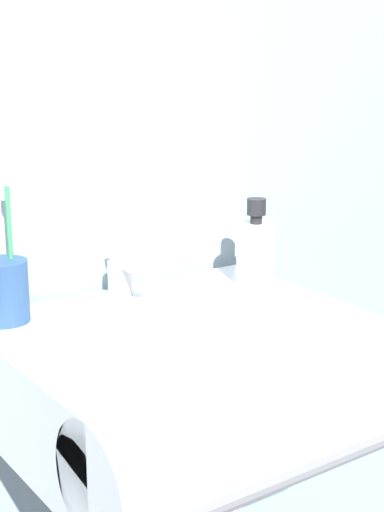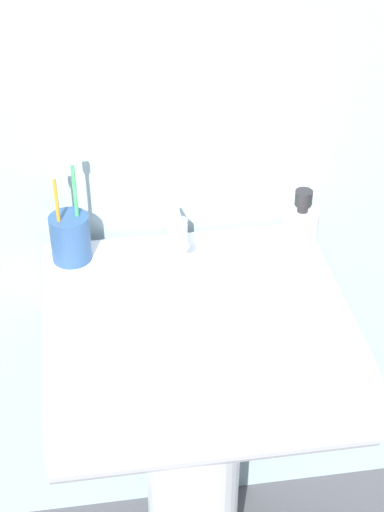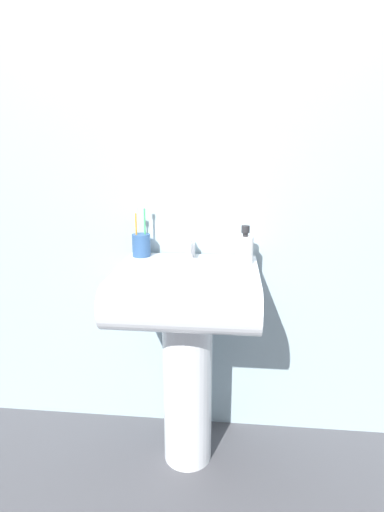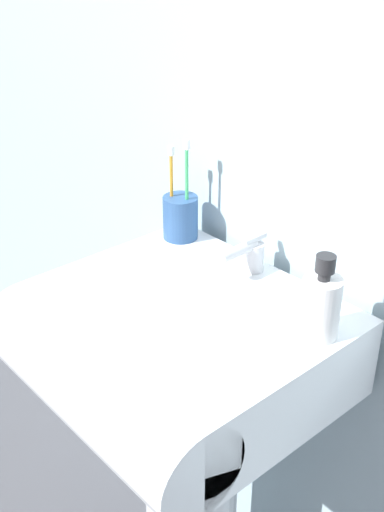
# 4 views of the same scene
# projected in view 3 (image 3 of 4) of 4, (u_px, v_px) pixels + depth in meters

# --- Properties ---
(ground_plane) EXTENTS (6.00, 6.00, 0.00)m
(ground_plane) POSITION_uv_depth(u_px,v_px,m) (188.00, 455.00, 1.71)
(ground_plane) COLOR #4C4C51
(ground_plane) RESTS_ON ground
(wall_back) EXTENTS (5.00, 0.05, 2.40)m
(wall_back) POSITION_uv_depth(u_px,v_px,m) (194.00, 166.00, 1.64)
(wall_back) COLOR #9EB7C1
(wall_back) RESTS_ON ground
(sink_pedestal) EXTENTS (0.20, 0.20, 0.68)m
(sink_pedestal) POSITION_uv_depth(u_px,v_px,m) (188.00, 385.00, 1.62)
(sink_pedestal) COLOR white
(sink_pedestal) RESTS_ON ground
(sink_basin) EXTENTS (0.53, 0.49, 0.16)m
(sink_basin) POSITION_uv_depth(u_px,v_px,m) (186.00, 293.00, 1.46)
(sink_basin) COLOR white
(sink_basin) RESTS_ON sink_pedestal
(faucet) EXTENTS (0.04, 0.12, 0.07)m
(faucet) POSITION_uv_depth(u_px,v_px,m) (190.00, 248.00, 1.63)
(faucet) COLOR silver
(faucet) RESTS_ON sink_basin
(toothbrush_cup) EXTENTS (0.07, 0.07, 0.22)m
(toothbrush_cup) POSITION_uv_depth(u_px,v_px,m) (141.00, 245.00, 1.65)
(toothbrush_cup) COLOR #2D5184
(toothbrush_cup) RESTS_ON sink_basin
(soap_bottle) EXTENTS (0.06, 0.06, 0.15)m
(soap_bottle) POSITION_uv_depth(u_px,v_px,m) (245.00, 248.00, 1.54)
(soap_bottle) COLOR white
(soap_bottle) RESTS_ON sink_basin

